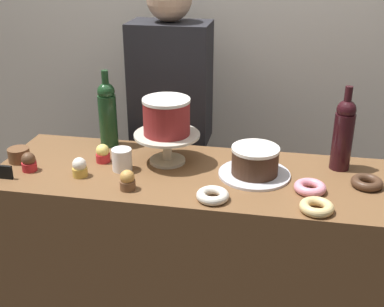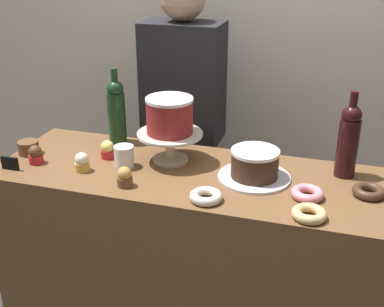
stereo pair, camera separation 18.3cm
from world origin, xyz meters
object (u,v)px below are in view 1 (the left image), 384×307
object	(u,v)px
cupcake_chocolate	(29,162)
donut_pink	(310,187)
coffee_cup_ceramic	(122,160)
cookie_stack	(19,155)
wine_bottle_dark_red	(343,133)
white_layer_cake	(166,116)
wine_bottle_green	(108,113)
cake_stand_pedestal	(167,142)
cupcake_lemon	(103,154)
donut_chocolate	(367,182)
donut_glazed	(317,207)
chocolate_round_cake	(255,160)
cupcake_vanilla	(80,168)
cupcake_caramel	(127,180)
price_sign_chalkboard	(3,172)
barista_figure	(172,141)
donut_sugar	(213,195)

from	to	relation	value
cupcake_chocolate	donut_pink	size ratio (longest dim) A/B	0.66
donut_pink	coffee_cup_ceramic	distance (m)	0.70
cupcake_chocolate	cookie_stack	xyz separation A→B (m)	(-0.08, 0.07, -0.01)
wine_bottle_dark_red	cupcake_chocolate	world-z (taller)	wine_bottle_dark_red
white_layer_cake	wine_bottle_green	bearing A→B (deg)	156.58
cake_stand_pedestal	cupcake_lemon	xyz separation A→B (m)	(-0.25, -0.05, -0.05)
white_layer_cake	cupcake_lemon	xyz separation A→B (m)	(-0.25, -0.05, -0.16)
cupcake_chocolate	donut_chocolate	world-z (taller)	cupcake_chocolate
cake_stand_pedestal	donut_chocolate	size ratio (longest dim) A/B	2.30
wine_bottle_dark_red	donut_glazed	distance (m)	0.39
coffee_cup_ceramic	wine_bottle_dark_red	bearing A→B (deg)	11.76
chocolate_round_cake	cupcake_vanilla	bearing A→B (deg)	-168.71
cupcake_caramel	cupcake_lemon	distance (m)	0.26
cupcake_chocolate	donut_glazed	size ratio (longest dim) A/B	0.66
cake_stand_pedestal	price_sign_chalkboard	world-z (taller)	cake_stand_pedestal
cupcake_vanilla	donut_pink	size ratio (longest dim) A/B	0.66
wine_bottle_green	cookie_stack	distance (m)	0.39
donut_chocolate	barista_figure	xyz separation A→B (m)	(-0.83, 0.49, -0.10)
cupcake_vanilla	cupcake_caramel	distance (m)	0.22
cookie_stack	price_sign_chalkboard	xyz separation A→B (m)	(0.02, -0.15, -0.00)
donut_glazed	price_sign_chalkboard	xyz separation A→B (m)	(-1.12, 0.03, 0.01)
white_layer_cake	cupcake_caramel	xyz separation A→B (m)	(-0.08, -0.25, -0.16)
cupcake_vanilla	donut_glazed	size ratio (longest dim) A/B	0.66
cake_stand_pedestal	wine_bottle_green	size ratio (longest dim) A/B	0.79
cupcake_chocolate	white_layer_cake	bearing A→B (deg)	19.30
cupcake_caramel	donut_sugar	world-z (taller)	cupcake_caramel
white_layer_cake	donut_glazed	world-z (taller)	white_layer_cake
chocolate_round_cake	wine_bottle_green	bearing A→B (deg)	164.11
donut_pink	barista_figure	distance (m)	0.85
cupcake_vanilla	white_layer_cake	bearing A→B (deg)	32.36
cupcake_chocolate	cake_stand_pedestal	bearing A→B (deg)	19.30
cupcake_vanilla	cupcake_chocolate	distance (m)	0.21
chocolate_round_cake	donut_chocolate	distance (m)	0.40
white_layer_cake	price_sign_chalkboard	distance (m)	0.64
donut_chocolate	wine_bottle_green	bearing A→B (deg)	169.30
cupcake_lemon	donut_pink	world-z (taller)	cupcake_lemon
cookie_stack	coffee_cup_ceramic	world-z (taller)	coffee_cup_ceramic
wine_bottle_green	cupcake_lemon	xyz separation A→B (m)	(0.03, -0.17, -0.11)
cupcake_vanilla	cupcake_chocolate	xyz separation A→B (m)	(-0.21, 0.01, 0.00)
wine_bottle_green	donut_chocolate	world-z (taller)	wine_bottle_green
cake_stand_pedestal	cupcake_caramel	bearing A→B (deg)	-108.49
wine_bottle_green	white_layer_cake	bearing A→B (deg)	-23.42
donut_glazed	cupcake_lemon	bearing A→B (deg)	163.71
price_sign_chalkboard	cookie_stack	bearing A→B (deg)	97.19
wine_bottle_green	coffee_cup_ceramic	distance (m)	0.28
cake_stand_pedestal	cupcake_lemon	world-z (taller)	cake_stand_pedestal
donut_glazed	cookie_stack	xyz separation A→B (m)	(-1.14, 0.18, 0.01)
cupcake_lemon	cake_stand_pedestal	bearing A→B (deg)	10.48
cupcake_caramel	donut_pink	xyz separation A→B (m)	(0.63, 0.10, -0.02)
cupcake_caramel	cupcake_lemon	bearing A→B (deg)	128.98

